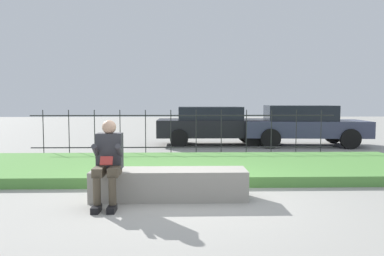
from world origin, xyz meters
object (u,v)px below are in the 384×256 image
car_parked_center (213,124)px  person_seated_reader (108,159)px  car_parked_right (303,124)px  stone_bench (169,186)px

car_parked_center → person_seated_reader: bearing=-105.8°
person_seated_reader → car_parked_right: car_parked_right is taller
person_seated_reader → car_parked_right: 9.01m
stone_bench → person_seated_reader: person_seated_reader is taller
stone_bench → car_parked_right: 8.25m
person_seated_reader → car_parked_center: (2.21, 7.63, 0.02)m
person_seated_reader → car_parked_right: size_ratio=0.30×
stone_bench → person_seated_reader: (-0.90, -0.33, 0.49)m
car_parked_center → car_parked_right: bearing=-5.9°
car_parked_center → stone_bench: bearing=-99.8°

